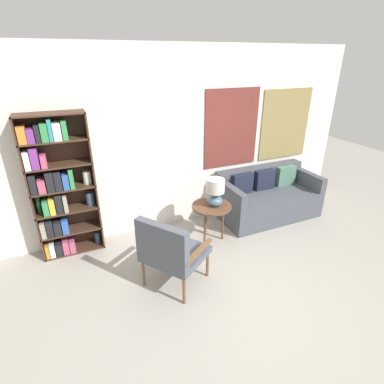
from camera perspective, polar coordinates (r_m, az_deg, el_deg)
ground_plane at (r=3.60m, az=8.67°, el=-20.33°), size 14.00×14.00×0.00m
wall_back at (r=4.56m, az=-3.33°, el=9.59°), size 6.40×0.08×2.70m
bookshelf at (r=4.23m, az=-24.26°, el=0.61°), size 0.80×0.30×1.92m
armchair at (r=3.46m, az=-4.29°, el=-10.87°), size 0.88×0.89×0.92m
couch at (r=5.27m, az=14.04°, el=-1.02°), size 1.66×0.83×0.80m
side_table at (r=4.35m, az=3.76°, el=-3.20°), size 0.57×0.57×0.56m
table_lamp at (r=4.23m, az=4.45°, el=0.17°), size 0.26×0.26×0.41m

